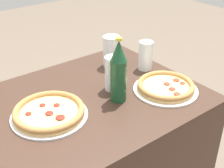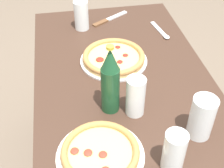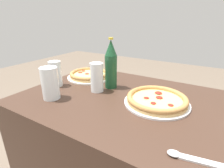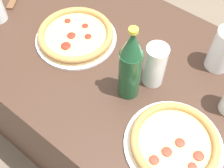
{
  "view_description": "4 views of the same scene",
  "coord_description": "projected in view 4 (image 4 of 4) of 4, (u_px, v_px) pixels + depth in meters",
  "views": [
    {
      "loc": [
        0.47,
        0.91,
        1.44
      ],
      "look_at": [
        -0.17,
        0.08,
        0.85
      ],
      "focal_mm": 50.0,
      "sensor_mm": 36.0,
      "label": 1
    },
    {
      "loc": [
        -0.98,
        0.22,
        1.55
      ],
      "look_at": [
        -0.15,
        0.07,
        0.83
      ],
      "focal_mm": 50.0,
      "sensor_mm": 36.0,
      "label": 2
    },
    {
      "loc": [
        0.26,
        -0.68,
        1.12
      ],
      "look_at": [
        -0.17,
        0.05,
        0.79
      ],
      "focal_mm": 28.0,
      "sensor_mm": 36.0,
      "label": 3
    },
    {
      "loc": [
        -0.46,
        0.48,
        1.49
      ],
      "look_at": [
        -0.16,
        0.11,
        0.79
      ],
      "focal_mm": 45.0,
      "sensor_mm": 36.0,
      "label": 4
    }
  ],
  "objects": [
    {
      "name": "ground_plane",
      "position": [
        102.0,
        136.0,
        1.6
      ],
      "size": [
        8.0,
        8.0,
        0.0
      ],
      "primitive_type": "plane",
      "color": "#6B5B4C"
    },
    {
      "name": "pizza_salami",
      "position": [
        76.0,
        35.0,
        0.98
      ],
      "size": [
        0.28,
        0.28,
        0.04
      ],
      "color": "silver",
      "rests_on": "table"
    },
    {
      "name": "beer_bottle",
      "position": [
        130.0,
        66.0,
        0.77
      ],
      "size": [
        0.06,
        0.06,
        0.27
      ],
      "color": "#194728",
      "rests_on": "table"
    },
    {
      "name": "table",
      "position": [
        100.0,
        102.0,
        1.29
      ],
      "size": [
        1.13,
        0.7,
        0.76
      ],
      "color": "#3D281E",
      "rests_on": "ground_plane"
    },
    {
      "name": "glass_water",
      "position": [
        222.0,
        52.0,
        0.87
      ],
      "size": [
        0.08,
        0.08,
        0.15
      ],
      "color": "white",
      "rests_on": "table"
    },
    {
      "name": "glass_cola",
      "position": [
        154.0,
        67.0,
        0.84
      ],
      "size": [
        0.07,
        0.07,
        0.15
      ],
      "color": "white",
      "rests_on": "table"
    },
    {
      "name": "pizza_veggie",
      "position": [
        174.0,
        143.0,
        0.75
      ],
      "size": [
        0.27,
        0.27,
        0.04
      ],
      "color": "silver",
      "rests_on": "table"
    }
  ]
}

